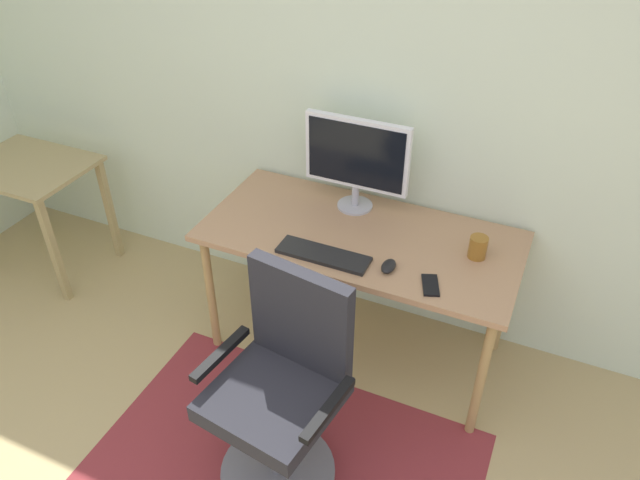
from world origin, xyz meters
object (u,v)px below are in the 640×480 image
at_px(office_chair, 282,401).
at_px(keyboard, 323,255).
at_px(desk, 360,246).
at_px(computer_mouse, 389,266).
at_px(cell_phone, 430,285).
at_px(coffee_cup, 478,247).
at_px(side_table, 32,183).
at_px(monitor, 357,157).

bearing_deg(office_chair, keyboard, 105.95).
bearing_deg(desk, computer_mouse, -43.88).
distance_m(desk, computer_mouse, 0.30).
relative_size(desk, cell_phone, 10.84).
distance_m(computer_mouse, coffee_cup, 0.42).
height_order(office_chair, side_table, office_chair).
distance_m(desk, office_chair, 0.86).
relative_size(monitor, office_chair, 0.52).
height_order(keyboard, side_table, keyboard).
distance_m(desk, keyboard, 0.26).
bearing_deg(office_chair, monitor, 103.95).
relative_size(desk, monitor, 2.88).
bearing_deg(side_table, monitor, 9.34).
bearing_deg(cell_phone, computer_mouse, 148.98).
xyz_separation_m(coffee_cup, office_chair, (-0.56, -0.87, -0.35)).
height_order(coffee_cup, office_chair, office_chair).
relative_size(monitor, cell_phone, 3.76).
xyz_separation_m(computer_mouse, cell_phone, (0.20, -0.04, -0.01)).
relative_size(desk, side_table, 2.10).
height_order(coffee_cup, side_table, coffee_cup).
relative_size(coffee_cup, office_chair, 0.10).
bearing_deg(coffee_cup, side_table, -176.68).
bearing_deg(office_chair, computer_mouse, 78.84).
xyz_separation_m(desk, office_chair, (-0.01, -0.83, -0.23)).
relative_size(desk, keyboard, 3.53).
height_order(monitor, keyboard, monitor).
xyz_separation_m(cell_phone, office_chair, (-0.42, -0.59, -0.31)).
relative_size(cell_phone, office_chair, 0.14).
distance_m(computer_mouse, cell_phone, 0.20).
relative_size(coffee_cup, cell_phone, 0.75).
bearing_deg(coffee_cup, cell_phone, -115.01).
bearing_deg(keyboard, office_chair, -82.43).
distance_m(monitor, keyboard, 0.53).
bearing_deg(coffee_cup, keyboard, -156.01).
bearing_deg(keyboard, cell_phone, -0.48).
bearing_deg(monitor, office_chair, -84.43).
relative_size(cell_phone, side_table, 0.19).
bearing_deg(monitor, computer_mouse, -52.17).
bearing_deg(side_table, office_chair, -19.73).
height_order(monitor, cell_phone, monitor).
height_order(desk, cell_phone, cell_phone).
bearing_deg(desk, coffee_cup, 5.11).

